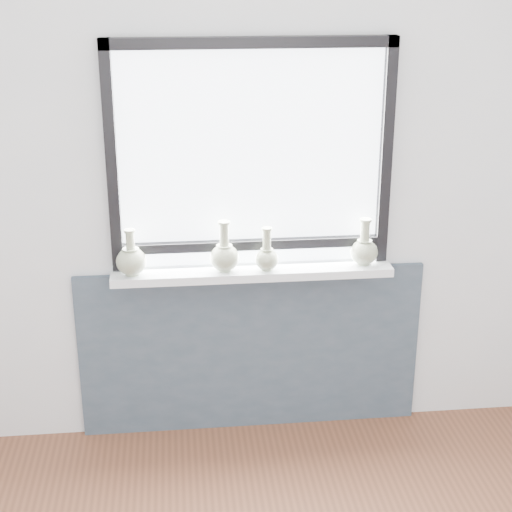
{
  "coord_description": "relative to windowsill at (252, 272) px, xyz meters",
  "views": [
    {
      "loc": [
        -0.35,
        -1.7,
        2.26
      ],
      "look_at": [
        0.0,
        1.55,
        1.02
      ],
      "focal_mm": 55.0,
      "sensor_mm": 36.0,
      "label": 1
    }
  ],
  "objects": [
    {
      "name": "window",
      "position": [
        0.0,
        0.06,
        0.56
      ],
      "size": [
        1.3,
        0.06,
        1.05
      ],
      "color": "black",
      "rests_on": "windowsill"
    },
    {
      "name": "vase_c",
      "position": [
        0.06,
        -0.03,
        0.09
      ],
      "size": [
        0.11,
        0.11,
        0.21
      ],
      "rotation": [
        0.0,
        0.0,
        -0.11
      ],
      "color": "#9FA988",
      "rests_on": "windowsill"
    },
    {
      "name": "back_wall",
      "position": [
        0.0,
        0.1,
        0.42
      ],
      "size": [
        3.6,
        0.02,
        2.6
      ],
      "primitive_type": "cube",
      "color": "silver",
      "rests_on": "ground"
    },
    {
      "name": "apron_panel",
      "position": [
        0.0,
        0.07,
        -0.45
      ],
      "size": [
        1.7,
        0.03,
        0.86
      ],
      "primitive_type": "cube",
      "color": "#404C5B",
      "rests_on": "ground"
    },
    {
      "name": "vase_a",
      "position": [
        -0.56,
        -0.02,
        0.09
      ],
      "size": [
        0.14,
        0.14,
        0.22
      ],
      "rotation": [
        0.0,
        0.0,
        -0.4
      ],
      "color": "#9FA988",
      "rests_on": "windowsill"
    },
    {
      "name": "vase_b",
      "position": [
        -0.13,
        -0.02,
        0.1
      ],
      "size": [
        0.14,
        0.14,
        0.24
      ],
      "rotation": [
        0.0,
        0.0,
        -0.16
      ],
      "color": "#9FA988",
      "rests_on": "windowsill"
    },
    {
      "name": "vase_d",
      "position": [
        0.53,
        -0.01,
        0.09
      ],
      "size": [
        0.13,
        0.13,
        0.23
      ],
      "rotation": [
        0.0,
        0.0,
        0.14
      ],
      "color": "#9FA988",
      "rests_on": "windowsill"
    },
    {
      "name": "windowsill",
      "position": [
        0.0,
        0.0,
        0.0
      ],
      "size": [
        1.32,
        0.18,
        0.04
      ],
      "primitive_type": "cube",
      "color": "white",
      "rests_on": "apron_panel"
    }
  ]
}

